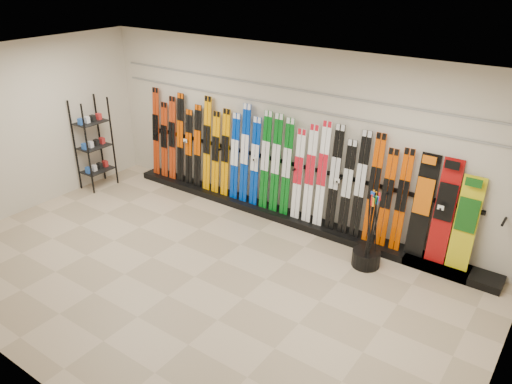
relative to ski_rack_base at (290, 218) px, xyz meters
The scene contains 13 objects.
floor 2.29m from the ski_rack_base, 95.64° to the right, with size 8.00×8.00×0.00m, color #9D896C.
back_wall 1.47m from the ski_rack_base, 135.64° to the left, with size 8.00×8.00×0.00m, color beige.
left_wall 5.01m from the ski_rack_base, 151.65° to the right, with size 5.00×5.00×0.00m, color beige.
right_wall 4.64m from the ski_rack_base, 31.13° to the right, with size 5.00×5.00×0.00m, color beige.
ceiling 3.73m from the ski_rack_base, 95.64° to the right, with size 8.00×8.00×0.00m, color silver.
ski_rack_base is the anchor object (origin of this frame).
skis 1.13m from the ski_rack_base, behind, with size 5.38×0.19×1.82m.
snowboards 2.67m from the ski_rack_base, ahead, with size 0.94×0.24×1.59m.
accessory_rack 4.18m from the ski_rack_base, 166.01° to the right, with size 0.40×0.60×1.82m, color black.
pole_bin 1.77m from the ski_rack_base, 17.85° to the right, with size 0.42×0.42×0.25m, color black.
ski_poles 1.88m from the ski_rack_base, 17.63° to the right, with size 0.25×0.39×1.18m.
slatwall_rail_0 1.96m from the ski_rack_base, 138.37° to the left, with size 7.60×0.02×0.03m, color gray.
slatwall_rail_1 2.26m from the ski_rack_base, 138.37° to the left, with size 7.60×0.02×0.03m, color gray.
Camera 1 is at (4.26, -4.43, 4.25)m, focal length 35.00 mm.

